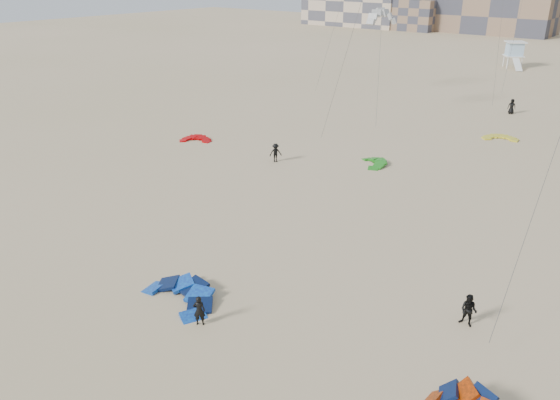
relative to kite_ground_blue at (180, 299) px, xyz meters
The scene contains 13 objects.
ground 2.21m from the kite_ground_blue, 69.68° to the left, with size 320.00×320.00×0.00m, color tan.
kite_ground_blue is the anchor object (origin of this frame).
kite_ground_red 28.66m from the kite_ground_blue, 134.96° to the left, with size 2.87×3.01×0.67m, color #C90000, non-canonical shape.
kite_ground_green 25.33m from the kite_ground_blue, 96.01° to the left, with size 2.95×3.08×0.74m, color #1D841A, non-canonical shape.
kite_ground_yellow 40.15m from the kite_ground_blue, 84.88° to the left, with size 3.08×3.24×0.40m, color yellow, non-canonical shape.
kitesurfer_main 2.73m from the kite_ground_blue, 20.06° to the right, with size 0.59×0.38×1.61m, color black.
kitesurfer_b 14.63m from the kite_ground_blue, 29.46° to the left, with size 0.83×0.64×1.70m, color black.
kitesurfer_c 22.57m from the kite_ground_blue, 116.00° to the left, with size 1.10×0.63×1.70m, color black.
kitesurfer_e 51.27m from the kite_ground_blue, 88.74° to the left, with size 0.87×0.57×1.78m, color black.
kite_fly_grey 43.49m from the kite_ground_blue, 105.44° to the left, with size 6.65×9.93×11.32m.
lifeguard_tower_far 85.01m from the kite_ground_blue, 96.11° to the left, with size 4.29×6.60×4.39m.
condo_west_a 149.28m from the kite_ground_blue, 117.66° to the left, with size 30.00×15.00×14.00m, color #C2AA8E.
condo_fill_left 139.14m from the kite_ground_blue, 110.73° to the left, with size 12.00×10.00×8.00m, color #82654F.
Camera 1 is at (18.59, -17.89, 16.17)m, focal length 35.00 mm.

